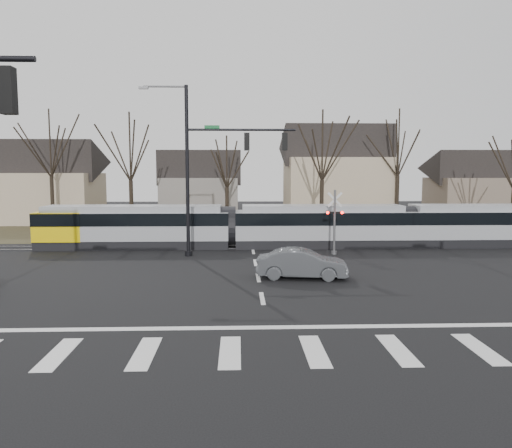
{
  "coord_description": "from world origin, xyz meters",
  "views": [
    {
      "loc": [
        -0.96,
        -17.68,
        5.06
      ],
      "look_at": [
        0.0,
        9.0,
        2.3
      ],
      "focal_mm": 35.0,
      "sensor_mm": 36.0,
      "label": 1
    }
  ],
  "objects": [
    {
      "name": "ground",
      "position": [
        0.0,
        0.0,
        0.0
      ],
      "size": [
        140.0,
        140.0,
        0.0
      ],
      "primitive_type": "plane",
      "color": "black"
    },
    {
      "name": "grass_verge",
      "position": [
        0.0,
        32.0,
        0.01
      ],
      "size": [
        140.0,
        28.0,
        0.01
      ],
      "primitive_type": "cube",
      "color": "#38331E",
      "rests_on": "ground"
    },
    {
      "name": "crosswalk",
      "position": [
        0.0,
        -4.0,
        0.01
      ],
      "size": [
        27.0,
        2.6,
        0.01
      ],
      "color": "silver",
      "rests_on": "ground"
    },
    {
      "name": "stop_line",
      "position": [
        0.0,
        -1.8,
        0.01
      ],
      "size": [
        28.0,
        0.35,
        0.01
      ],
      "primitive_type": "cube",
      "color": "silver",
      "rests_on": "ground"
    },
    {
      "name": "lane_dashes",
      "position": [
        0.0,
        16.0,
        0.01
      ],
      "size": [
        0.18,
        30.0,
        0.01
      ],
      "color": "silver",
      "rests_on": "ground"
    },
    {
      "name": "rail_pair",
      "position": [
        0.0,
        15.8,
        0.03
      ],
      "size": [
        90.0,
        1.52,
        0.06
      ],
      "color": "#59595E",
      "rests_on": "ground"
    },
    {
      "name": "tram",
      "position": [
        4.55,
        16.0,
        1.55
      ],
      "size": [
        37.6,
        2.79,
        2.85
      ],
      "color": "gray",
      "rests_on": "ground"
    },
    {
      "name": "sedan",
      "position": [
        2.1,
        5.79,
        0.71
      ],
      "size": [
        2.67,
        4.73,
        1.43
      ],
      "primitive_type": "imported",
      "rotation": [
        0.0,
        0.0,
        1.43
      ],
      "color": "#434549",
      "rests_on": "ground"
    },
    {
      "name": "signal_pole_far",
      "position": [
        -2.41,
        12.5,
        5.7
      ],
      "size": [
        9.28,
        0.44,
        10.2
      ],
      "color": "black",
      "rests_on": "ground"
    },
    {
      "name": "rail_crossing_signal",
      "position": [
        5.0,
        12.79,
        1.89
      ],
      "size": [
        1.08,
        0.36,
        4.0
      ],
      "color": "#59595B",
      "rests_on": "ground"
    },
    {
      "name": "tree_row",
      "position": [
        2.0,
        26.0,
        5.0
      ],
      "size": [
        59.2,
        7.2,
        10.0
      ],
      "color": "black",
      "rests_on": "ground"
    },
    {
      "name": "house_a",
      "position": [
        -20.0,
        34.0,
        4.46
      ],
      "size": [
        9.72,
        8.64,
        8.6
      ],
      "color": "tan",
      "rests_on": "ground"
    },
    {
      "name": "house_b",
      "position": [
        -5.0,
        36.0,
        3.97
      ],
      "size": [
        8.64,
        7.56,
        7.65
      ],
      "color": "slate",
      "rests_on": "ground"
    },
    {
      "name": "house_c",
      "position": [
        9.0,
        33.0,
        5.23
      ],
      "size": [
        10.8,
        8.64,
        10.1
      ],
      "color": "tan",
      "rests_on": "ground"
    },
    {
      "name": "house_d",
      "position": [
        24.0,
        35.0,
        3.97
      ],
      "size": [
        8.64,
        7.56,
        7.65
      ],
      "color": "#6A5B4E",
      "rests_on": "ground"
    }
  ]
}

